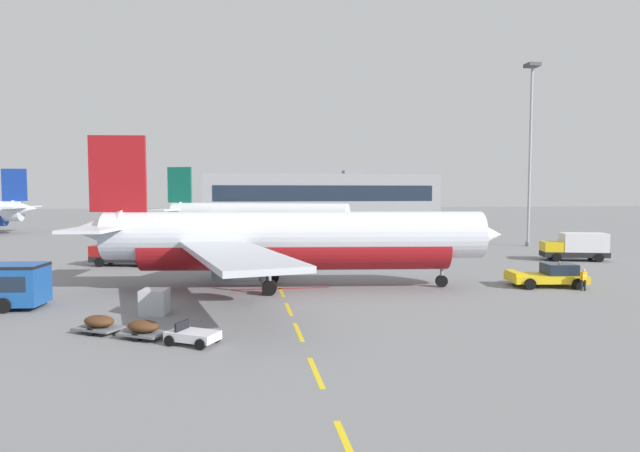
% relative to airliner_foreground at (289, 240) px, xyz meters
% --- Properties ---
extents(ground, '(400.00, 400.00, 0.00)m').
position_rel_airliner_foreground_xyz_m(ground, '(21.28, 17.98, -3.95)').
color(ground, slate).
extents(apron_paint_markings, '(8.00, 92.37, 0.01)m').
position_rel_airliner_foreground_xyz_m(apron_paint_markings, '(-0.72, 14.54, -3.95)').
color(apron_paint_markings, yellow).
rests_on(apron_paint_markings, ground).
extents(airliner_foreground, '(34.82, 34.42, 12.20)m').
position_rel_airliner_foreground_xyz_m(airliner_foreground, '(0.00, 0.00, 0.00)').
color(airliner_foreground, silver).
rests_on(airliner_foreground, ground).
extents(pushback_tug, '(6.32, 3.80, 2.08)m').
position_rel_airliner_foreground_xyz_m(pushback_tug, '(21.29, -2.36, -3.05)').
color(pushback_tug, yellow).
rests_on(pushback_tug, ground).
extents(airliner_mid_left, '(32.70, 31.19, 11.87)m').
position_rel_airliner_foreground_xyz_m(airliner_mid_left, '(-1.58, 42.29, -0.11)').
color(airliner_mid_left, white).
rests_on(airliner_mid_left, ground).
extents(catering_truck, '(7.38, 4.06, 3.14)m').
position_rel_airliner_foreground_xyz_m(catering_truck, '(-15.61, 15.73, -2.30)').
color(catering_truck, black).
rests_on(catering_truck, ground).
extents(fuel_service_truck, '(7.38, 4.11, 3.14)m').
position_rel_airliner_foreground_xyz_m(fuel_service_truck, '(33.87, 12.34, -2.30)').
color(fuel_service_truck, black).
rests_on(fuel_service_truck, ground).
extents(baggage_train, '(8.19, 5.55, 1.14)m').
position_rel_airliner_foreground_xyz_m(baggage_train, '(-8.98, -13.46, -3.42)').
color(baggage_train, silver).
rests_on(baggage_train, ground).
extents(ground_crew_worker, '(0.69, 0.39, 1.74)m').
position_rel_airliner_foreground_xyz_m(ground_crew_worker, '(22.88, -4.55, -2.95)').
color(ground_crew_worker, '#232328').
rests_on(ground_crew_worker, ground).
extents(uld_cargo_container, '(1.82, 1.79, 1.60)m').
position_rel_airliner_foreground_xyz_m(uld_cargo_container, '(-9.30, -7.73, -3.15)').
color(uld_cargo_container, '#B7BCC6').
rests_on(uld_cargo_container, ground).
extents(apron_light_mast_far, '(1.80, 1.80, 25.86)m').
position_rel_airliner_foreground_xyz_m(apron_light_mast_far, '(37.13, 28.12, 12.06)').
color(apron_light_mast_far, slate).
rests_on(apron_light_mast_far, ground).
extents(terminal_satellite, '(74.77, 27.18, 15.04)m').
position_rel_airliner_foreground_xyz_m(terminal_satellite, '(22.70, 133.07, 2.78)').
color(terminal_satellite, gray).
rests_on(terminal_satellite, ground).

